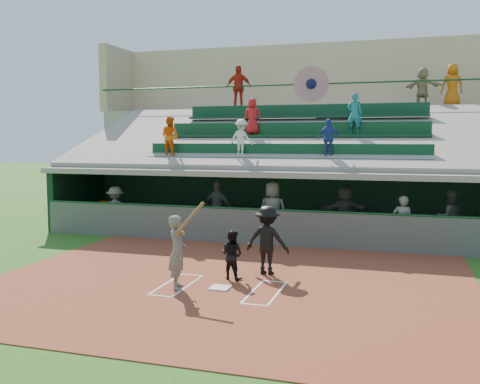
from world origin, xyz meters
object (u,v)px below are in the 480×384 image
(white_table, at_px, (106,219))
(home_plate, at_px, (220,288))
(catcher, at_px, (232,255))
(water_cooler, at_px, (105,206))
(batter_at_plate, at_px, (178,252))

(white_table, bearing_deg, home_plate, -32.05)
(catcher, xyz_separation_m, white_table, (-6.63, 5.53, -0.25))
(water_cooler, bearing_deg, home_plate, -43.68)
(home_plate, height_order, batter_at_plate, batter_at_plate)
(water_cooler, bearing_deg, catcher, -39.56)
(home_plate, distance_m, white_table, 9.20)
(catcher, distance_m, water_cooler, 8.62)
(white_table, xyz_separation_m, water_cooler, (-0.02, -0.04, 0.49))
(batter_at_plate, distance_m, catcher, 1.45)
(batter_at_plate, relative_size, catcher, 1.70)
(home_plate, distance_m, water_cooler, 9.21)
(home_plate, xyz_separation_m, white_table, (-6.62, 6.38, 0.31))
(batter_at_plate, relative_size, water_cooler, 5.30)
(batter_at_plate, height_order, water_cooler, batter_at_plate)
(home_plate, relative_size, catcher, 0.37)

